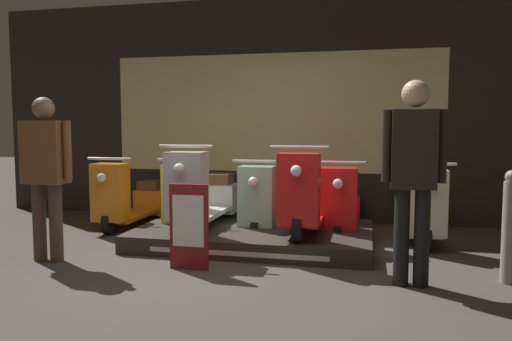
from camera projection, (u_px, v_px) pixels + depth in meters
The scene contains 14 objects.
ground_plane at pixel (204, 282), 4.35m from camera, with size 30.00×30.00×0.00m, color #423D38.
shop_wall_back at pixel (273, 110), 7.23m from camera, with size 8.68×0.09×3.20m.
display_platform at pixel (254, 236), 5.75m from camera, with size 2.65×1.60×0.20m.
scooter_display_left at pixel (203, 195), 5.78m from camera, with size 0.58×1.62×0.97m.
scooter_display_right at pixel (305, 198), 5.51m from camera, with size 0.58×1.62×0.97m.
scooter_backrow_0 at pixel (130, 199), 6.76m from camera, with size 0.58×1.62×0.97m.
scooter_backrow_1 at pixel (196, 201), 6.55m from camera, with size 0.58×1.62×0.97m.
scooter_backrow_2 at pixel (266, 204), 6.34m from camera, with size 0.58×1.62×0.97m.
scooter_backrow_3 at pixel (341, 207), 6.13m from camera, with size 0.58×1.62×0.97m.
scooter_backrow_4 at pixel (421, 209), 5.92m from camera, with size 0.58×1.62×0.97m.
person_left_browsing at pixel (46, 166), 4.96m from camera, with size 0.58×0.24×1.65m.
person_right_browsing at pixel (413, 168), 4.17m from camera, with size 0.53×0.23×1.74m.
price_sign_board at pixel (189, 227), 4.71m from camera, with size 0.38×0.04×0.82m.
street_bollard at pixel (510, 227), 4.29m from camera, with size 0.13×0.13×0.99m.
Camera 1 is at (1.39, -4.04, 1.36)m, focal length 35.00 mm.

